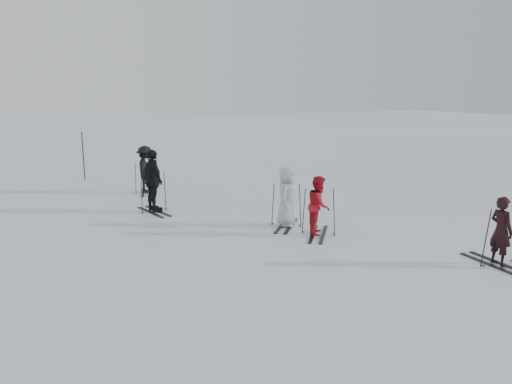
{
  "coord_description": "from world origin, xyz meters",
  "views": [
    {
      "loc": [
        -5.61,
        -11.23,
        3.78
      ],
      "look_at": [
        0.0,
        1.0,
        1.0
      ],
      "focal_mm": 35.0,
      "sensor_mm": 36.0,
      "label": 1
    }
  ],
  "objects_px": {
    "skier_grey": "(287,197)",
    "skier_uphill_far": "(145,170)",
    "skier_near_dark": "(501,232)",
    "skier_uphill_left": "(153,182)",
    "skier_red": "(319,206)",
    "piste_marker": "(83,156)"
  },
  "relations": [
    {
      "from": "skier_red",
      "to": "skier_uphill_far",
      "type": "relative_size",
      "value": 0.9
    },
    {
      "from": "skier_near_dark",
      "to": "skier_uphill_left",
      "type": "height_order",
      "value": "skier_uphill_left"
    },
    {
      "from": "skier_red",
      "to": "skier_uphill_left",
      "type": "relative_size",
      "value": 0.8
    },
    {
      "from": "skier_near_dark",
      "to": "skier_grey",
      "type": "relative_size",
      "value": 0.91
    },
    {
      "from": "skier_grey",
      "to": "piste_marker",
      "type": "relative_size",
      "value": 0.82
    },
    {
      "from": "skier_uphill_left",
      "to": "piste_marker",
      "type": "relative_size",
      "value": 0.96
    },
    {
      "from": "skier_uphill_far",
      "to": "piste_marker",
      "type": "bearing_deg",
      "value": 37.98
    },
    {
      "from": "skier_uphill_far",
      "to": "skier_uphill_left",
      "type": "bearing_deg",
      "value": -174.5
    },
    {
      "from": "skier_near_dark",
      "to": "skier_uphill_left",
      "type": "xyz_separation_m",
      "value": [
        -5.69,
        7.95,
        0.21
      ]
    },
    {
      "from": "skier_grey",
      "to": "skier_uphill_left",
      "type": "height_order",
      "value": "skier_uphill_left"
    },
    {
      "from": "skier_near_dark",
      "to": "skier_uphill_far",
      "type": "relative_size",
      "value": 0.88
    },
    {
      "from": "skier_grey",
      "to": "skier_uphill_far",
      "type": "distance_m",
      "value": 6.76
    },
    {
      "from": "skier_red",
      "to": "skier_near_dark",
      "type": "bearing_deg",
      "value": -110.55
    },
    {
      "from": "skier_red",
      "to": "skier_grey",
      "type": "distance_m",
      "value": 1.16
    },
    {
      "from": "skier_near_dark",
      "to": "skier_uphill_left",
      "type": "relative_size",
      "value": 0.78
    },
    {
      "from": "skier_near_dark",
      "to": "skier_grey",
      "type": "height_order",
      "value": "skier_grey"
    },
    {
      "from": "skier_uphill_left",
      "to": "piste_marker",
      "type": "height_order",
      "value": "piste_marker"
    },
    {
      "from": "skier_uphill_left",
      "to": "skier_uphill_far",
      "type": "height_order",
      "value": "skier_uphill_left"
    },
    {
      "from": "skier_near_dark",
      "to": "skier_uphill_far",
      "type": "height_order",
      "value": "skier_uphill_far"
    },
    {
      "from": "skier_red",
      "to": "piste_marker",
      "type": "xyz_separation_m",
      "value": [
        -4.71,
        11.24,
        0.24
      ]
    },
    {
      "from": "skier_grey",
      "to": "skier_uphill_far",
      "type": "height_order",
      "value": "skier_uphill_far"
    },
    {
      "from": "skier_uphill_left",
      "to": "skier_uphill_far",
      "type": "xyz_separation_m",
      "value": [
        0.43,
        3.07,
        -0.11
      ]
    }
  ]
}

